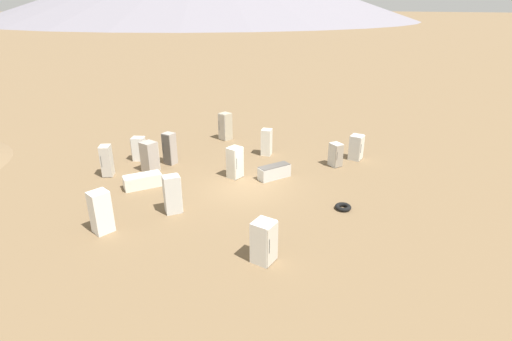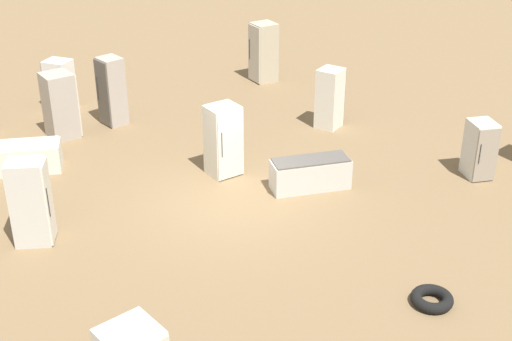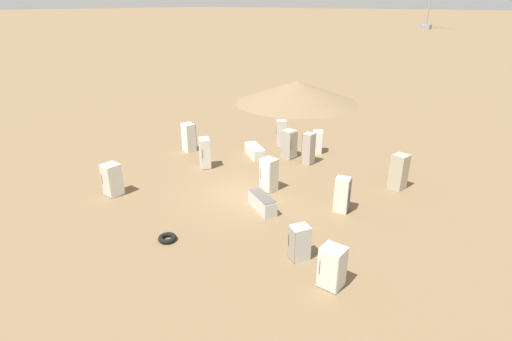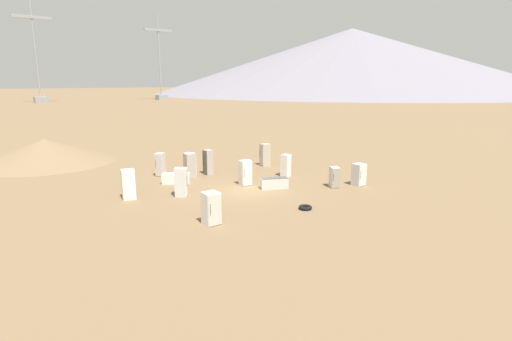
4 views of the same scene
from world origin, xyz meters
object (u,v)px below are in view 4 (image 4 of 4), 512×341
(discarded_fridge_4, at_px, (334,177))
(discarded_fridge_13, at_px, (181,182))
(discarded_fridge_0, at_px, (190,165))
(discarded_fridge_10, at_px, (265,155))
(discarded_fridge_6, at_px, (286,165))
(discarded_fridge_7, at_px, (128,184))
(discarded_fridge_8, at_px, (189,162))
(discarded_fridge_2, at_px, (208,162))
(power_pylon_0, at_px, (160,74))
(discarded_fridge_5, at_px, (176,178))
(discarded_fridge_11, at_px, (211,208))
(discarded_fridge_3, at_px, (245,173))
(discarded_fridge_1, at_px, (160,164))
(power_pylon_1, at_px, (38,71))
(discarded_fridge_9, at_px, (274,183))
(discarded_fridge_12, at_px, (359,175))
(scrap_tire, at_px, (305,207))

(discarded_fridge_4, height_order, discarded_fridge_13, discarded_fridge_13)
(discarded_fridge_0, bearing_deg, discarded_fridge_10, 94.10)
(discarded_fridge_6, bearing_deg, discarded_fridge_7, -111.15)
(discarded_fridge_8, bearing_deg, discarded_fridge_13, -149.46)
(discarded_fridge_2, bearing_deg, discarded_fridge_10, -91.48)
(power_pylon_0, distance_m, discarded_fridge_4, 144.90)
(discarded_fridge_2, xyz_separation_m, discarded_fridge_13, (-4.48, -4.32, -0.05))
(discarded_fridge_13, bearing_deg, discarded_fridge_6, 126.68)
(discarded_fridge_4, distance_m, discarded_fridge_10, 8.55)
(discarded_fridge_5, xyz_separation_m, discarded_fridge_11, (-2.32, -8.75, 0.47))
(discarded_fridge_2, relative_size, discarded_fridge_3, 1.09)
(discarded_fridge_11, bearing_deg, discarded_fridge_1, -100.81)
(discarded_fridge_7, height_order, discarded_fridge_8, discarded_fridge_7)
(power_pylon_0, height_order, power_pylon_1, power_pylon_1)
(discarded_fridge_5, distance_m, discarded_fridge_9, 7.08)
(power_pylon_0, bearing_deg, discarded_fridge_1, -114.20)
(discarded_fridge_11, bearing_deg, discarded_fridge_3, -137.15)
(discarded_fridge_10, distance_m, discarded_fridge_12, 9.25)
(discarded_fridge_5, bearing_deg, discarded_fridge_0, -23.97)
(power_pylon_1, height_order, discarded_fridge_7, power_pylon_1)
(discarded_fridge_2, bearing_deg, discarded_fridge_7, 111.41)
(power_pylon_1, xyz_separation_m, discarded_fridge_8, (-10.57, -128.84, -9.97))
(discarded_fridge_2, height_order, discarded_fridge_4, discarded_fridge_2)
(power_pylon_0, relative_size, discarded_fridge_11, 19.71)
(discarded_fridge_9, bearing_deg, power_pylon_0, -174.82)
(discarded_fridge_2, distance_m, discarded_fridge_5, 3.51)
(discarded_fridge_1, relative_size, discarded_fridge_12, 1.16)
(discarded_fridge_7, height_order, discarded_fridge_10, discarded_fridge_10)
(discarded_fridge_7, distance_m, discarded_fridge_8, 8.43)
(discarded_fridge_10, bearing_deg, discarded_fridge_2, 99.57)
(discarded_fridge_3, height_order, discarded_fridge_9, discarded_fridge_3)
(discarded_fridge_3, xyz_separation_m, discarded_fridge_12, (6.25, -4.82, -0.11))
(discarded_fridge_2, distance_m, discarded_fridge_7, 7.90)
(power_pylon_1, bearing_deg, discarded_fridge_13, -96.13)
(discarded_fridge_1, relative_size, discarded_fridge_7, 0.96)
(power_pylon_1, distance_m, discarded_fridge_5, 133.05)
(discarded_fridge_0, height_order, discarded_fridge_7, discarded_fridge_7)
(discarded_fridge_0, bearing_deg, discarded_fridge_11, -16.22)
(discarded_fridge_8, height_order, discarded_fridge_9, discarded_fridge_8)
(discarded_fridge_6, bearing_deg, discarded_fridge_0, -141.26)
(discarded_fridge_3, height_order, discarded_fridge_8, discarded_fridge_3)
(power_pylon_1, distance_m, discarded_fridge_9, 137.96)
(discarded_fridge_12, bearing_deg, discarded_fridge_3, -37.91)
(discarded_fridge_3, bearing_deg, discarded_fridge_5, -36.49)
(discarded_fridge_1, height_order, discarded_fridge_3, discarded_fridge_1)
(discarded_fridge_3, bearing_deg, discarded_fridge_11, 48.68)
(discarded_fridge_2, distance_m, scrap_tire, 10.99)
(power_pylon_1, bearing_deg, discarded_fridge_4, -92.13)
(discarded_fridge_2, bearing_deg, power_pylon_0, -22.96)
(discarded_fridge_9, distance_m, discarded_fridge_12, 5.98)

